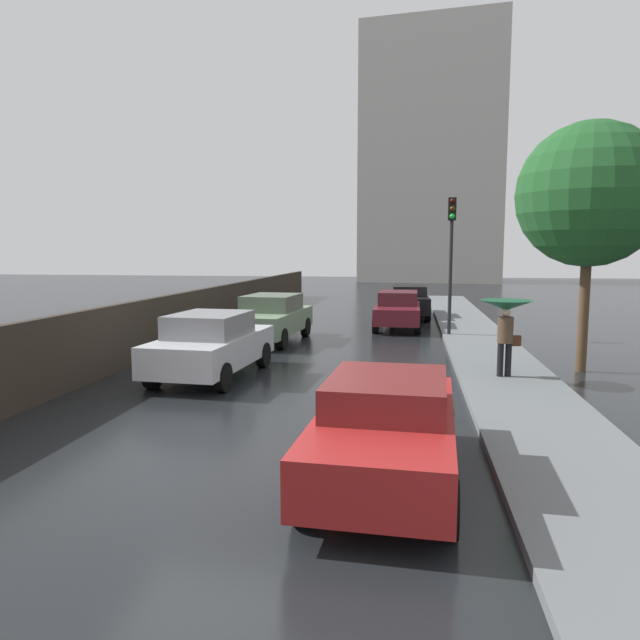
# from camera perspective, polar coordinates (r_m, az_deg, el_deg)

# --- Properties ---
(ground) EXTENTS (120.00, 120.00, 0.00)m
(ground) POSITION_cam_1_polar(r_m,az_deg,el_deg) (8.71, -11.23, -13.24)
(ground) COLOR black
(sidewalk_strip) EXTENTS (2.20, 60.00, 0.14)m
(sidewalk_strip) POSITION_cam_1_polar(r_m,az_deg,el_deg) (8.50, 24.22, -13.73)
(sidewalk_strip) COLOR slate
(sidewalk_strip) RESTS_ON ground
(car_black_near_kerb) EXTENTS (1.87, 4.40, 1.44)m
(car_black_near_kerb) POSITION_cam_1_polar(r_m,az_deg,el_deg) (26.24, 8.69, 1.85)
(car_black_near_kerb) COLOR black
(car_black_near_kerb) RESTS_ON ground
(car_red_mid_road) EXTENTS (1.93, 4.22, 1.37)m
(car_red_mid_road) POSITION_cam_1_polar(r_m,az_deg,el_deg) (7.64, 6.54, -10.37)
(car_red_mid_road) COLOR maroon
(car_red_mid_road) RESTS_ON ground
(car_green_far_ahead) EXTENTS (2.11, 4.48, 1.53)m
(car_green_far_ahead) POSITION_cam_1_polar(r_m,az_deg,el_deg) (19.18, -4.84, 0.25)
(car_green_far_ahead) COLOR slate
(car_green_far_ahead) RESTS_ON ground
(car_silver_behind_camera) EXTENTS (2.05, 4.29, 1.53)m
(car_silver_behind_camera) POSITION_cam_1_polar(r_m,az_deg,el_deg) (13.90, -10.57, -2.36)
(car_silver_behind_camera) COLOR #B2B5BA
(car_silver_behind_camera) RESTS_ON ground
(car_maroon_far_lane) EXTENTS (1.76, 4.26, 1.43)m
(car_maroon_far_lane) POSITION_cam_1_polar(r_m,az_deg,el_deg) (22.49, 7.64, 1.04)
(car_maroon_far_lane) COLOR maroon
(car_maroon_far_lane) RESTS_ON ground
(pedestrian_with_umbrella_near) EXTENTS (1.16, 1.16, 1.73)m
(pedestrian_with_umbrella_near) POSITION_cam_1_polar(r_m,az_deg,el_deg) (13.67, 17.78, 0.58)
(pedestrian_with_umbrella_near) COLOR black
(pedestrian_with_umbrella_near) RESTS_ON sidewalk_strip
(traffic_light) EXTENTS (0.26, 0.39, 4.60)m
(traffic_light) POSITION_cam_1_polar(r_m,az_deg,el_deg) (20.17, 12.75, 7.58)
(traffic_light) COLOR black
(traffic_light) RESTS_ON sidewalk_strip
(street_tree_near) EXTENTS (3.45, 3.45, 6.02)m
(street_tree_near) POSITION_cam_1_polar(r_m,az_deg,el_deg) (15.57, 24.93, 11.03)
(street_tree_near) COLOR #4C3823
(street_tree_near) RESTS_ON ground
(distant_tower) EXTENTS (14.35, 10.34, 24.08)m
(distant_tower) POSITION_cam_1_polar(r_m,az_deg,el_deg) (60.03, 11.10, 15.34)
(distant_tower) COLOR #9E9993
(distant_tower) RESTS_ON ground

